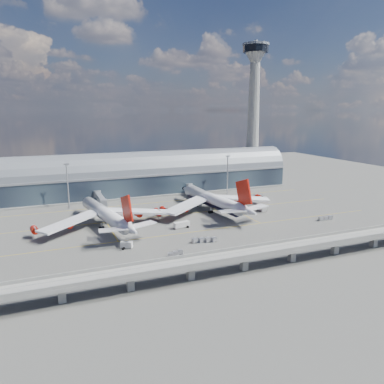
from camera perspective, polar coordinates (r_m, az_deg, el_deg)
name	(u,v)px	position (r m, az deg, el deg)	size (l,w,h in m)	color
ground	(187,226)	(180.69, -0.79, -5.14)	(500.00, 500.00, 0.00)	#474744
taxi_lines	(172,214)	(200.61, -3.08, -3.38)	(200.00, 80.12, 0.01)	gold
terminal	(144,176)	(250.40, -7.27, 2.36)	(200.00, 30.00, 28.00)	#202936
control_tower	(253,114)	(284.75, 9.35, 11.64)	(19.00, 19.00, 103.00)	gray
guideway	(244,255)	(132.08, 7.99, -9.55)	(220.00, 8.50, 7.20)	gray
floodlight_mast_left	(68,185)	(219.87, -18.41, 1.05)	(3.00, 0.70, 25.70)	gray
floodlight_mast_right	(227,174)	(246.54, 5.43, 2.79)	(3.00, 0.70, 25.70)	gray
airliner_left	(106,215)	(181.28, -12.92, -3.39)	(66.45, 69.95, 21.39)	white
airliner_right	(214,201)	(204.70, 3.36, -1.33)	(69.39, 72.57, 23.02)	white
jet_bridge_left	(100,198)	(221.35, -13.85, -0.84)	(4.40, 28.00, 7.25)	gray
jet_bridge_right	(197,190)	(234.91, 0.72, 0.27)	(4.40, 32.00, 7.25)	gray
service_truck_1	(127,245)	(154.03, -9.94, -7.94)	(5.16, 4.26, 2.73)	beige
service_truck_2	(182,225)	(177.17, -1.57, -4.99)	(8.26, 3.75, 2.89)	beige
service_truck_3	(262,208)	(209.55, 10.58, -2.41)	(3.46, 7.06, 3.29)	beige
service_truck_4	(198,204)	(216.91, 0.97, -1.82)	(2.55, 4.47, 2.47)	beige
service_truck_5	(221,207)	(209.22, 4.49, -2.31)	(6.23, 5.43, 2.91)	beige
cargo_train_0	(176,253)	(144.63, -2.51, -9.34)	(7.45, 3.99, 1.65)	gray
cargo_train_1	(204,240)	(158.52, 1.91, -7.33)	(10.89, 4.08, 1.80)	gray
cargo_train_2	(325,218)	(200.97, 19.64, -3.77)	(8.53, 1.87, 1.90)	gray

